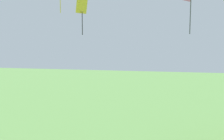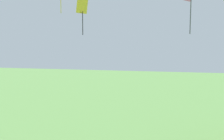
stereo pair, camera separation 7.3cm
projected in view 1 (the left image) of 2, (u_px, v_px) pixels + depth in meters
name	position (u px, v px, depth m)	size (l,w,h in m)	color
kite_yellow_diamond	(82.00, 6.00, 16.86)	(0.68, 0.97, 2.78)	yellow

